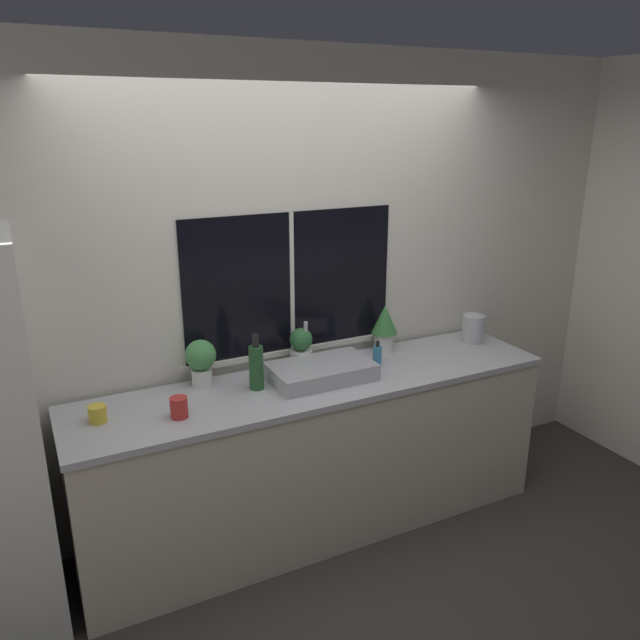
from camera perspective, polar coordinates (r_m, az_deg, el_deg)
The scene contains 13 objects.
ground_plane at distance 3.71m, azimuth 2.02°, elevation -20.60°, with size 14.00×14.00×0.00m, color #38332D.
wall_back at distance 3.64m, azimuth -2.83°, elevation 2.57°, with size 8.00×0.09×2.70m.
wall_right at distance 5.59m, azimuth 16.10°, elevation 7.37°, with size 0.06×7.00×2.70m.
counter at distance 3.67m, azimuth -0.21°, elevation -12.24°, with size 2.71×0.63×0.93m.
sink at distance 3.47m, azimuth 0.10°, elevation -4.68°, with size 0.56×0.39×0.27m.
potted_plant_left at distance 3.41m, azimuth -10.84°, elevation -3.54°, with size 0.17×0.17×0.26m.
potted_plant_center at distance 3.61m, azimuth -1.74°, elevation -2.50°, with size 0.13×0.13×0.23m.
potted_plant_right at distance 3.85m, azimuth 5.92°, elevation -0.47°, with size 0.16×0.16×0.29m.
soap_bottle at distance 3.65m, azimuth 5.26°, elevation -3.24°, with size 0.05×0.05×0.15m.
bottle_tall at distance 3.33m, azimuth -5.85°, elevation -4.24°, with size 0.08×0.08×0.31m.
mug_red at distance 3.11m, azimuth -12.77°, elevation -7.80°, with size 0.09×0.09×0.10m.
mug_yellow at distance 3.18m, azimuth -19.68°, elevation -8.08°, with size 0.09×0.09×0.08m.
kettle at distance 4.13m, azimuth 13.84°, elevation -0.67°, with size 0.14×0.14×0.20m.
Camera 1 is at (-1.41, -2.54, 2.32)m, focal length 35.00 mm.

